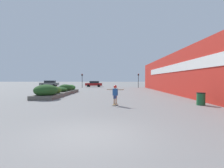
# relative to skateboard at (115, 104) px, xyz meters

# --- Properties ---
(ground_plane) EXTENTS (300.00, 300.00, 0.00)m
(ground_plane) POSITION_rel_skateboard_xyz_m (-0.89, -6.77, -0.07)
(ground_plane) COLOR gray
(building_wall_right) EXTENTS (0.67, 38.86, 5.17)m
(building_wall_right) POSITION_rel_skateboard_xyz_m (7.51, 9.29, 2.52)
(building_wall_right) COLOR red
(building_wall_right) RESTS_ON ground_plane
(planter_box) EXTENTS (2.20, 11.53, 1.39)m
(planter_box) POSITION_rel_skateboard_xyz_m (-6.59, 7.86, 0.46)
(planter_box) COLOR #605B54
(planter_box) RESTS_ON ground_plane
(skateboard) EXTENTS (0.40, 0.76, 0.10)m
(skateboard) POSITION_rel_skateboard_xyz_m (0.00, 0.00, 0.00)
(skateboard) COLOR olive
(skateboard) RESTS_ON ground_plane
(skateboarder) EXTENTS (1.22, 0.46, 1.35)m
(skateboarder) POSITION_rel_skateboard_xyz_m (0.00, 0.00, 0.84)
(skateboarder) COLOR tan
(skateboarder) RESTS_ON skateboard
(trash_bin) EXTENTS (0.61, 0.61, 0.91)m
(trash_bin) POSITION_rel_skateboard_xyz_m (6.18, 0.20, 0.38)
(trash_bin) COLOR #1E5B33
(trash_bin) RESTS_ON ground_plane
(car_leftmost) EXTENTS (4.25, 1.89, 1.49)m
(car_leftmost) POSITION_rel_skateboard_xyz_m (-5.28, 32.39, 0.70)
(car_leftmost) COLOR maroon
(car_leftmost) RESTS_ON ground_plane
(car_center_left) EXTENTS (3.89, 1.98, 1.46)m
(car_center_left) POSITION_rel_skateboard_xyz_m (16.18, 32.05, 0.70)
(car_center_left) COLOR navy
(car_center_left) RESTS_ON ground_plane
(car_center_right) EXTENTS (4.73, 1.86, 1.61)m
(car_center_right) POSITION_rel_skateboard_xyz_m (-17.20, 33.47, 0.77)
(car_center_right) COLOR slate
(car_center_right) RESTS_ON ground_plane
(traffic_light_left) EXTENTS (0.28, 0.30, 3.15)m
(traffic_light_left) POSITION_rel_skateboard_xyz_m (-7.33, 26.95, 2.10)
(traffic_light_left) COLOR black
(traffic_light_left) RESTS_ON ground_plane
(traffic_light_right) EXTENTS (0.28, 0.30, 3.17)m
(traffic_light_right) POSITION_rel_skateboard_xyz_m (5.35, 26.79, 2.11)
(traffic_light_right) COLOR black
(traffic_light_right) RESTS_ON ground_plane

